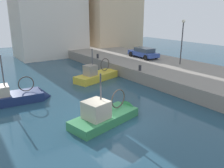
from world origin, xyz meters
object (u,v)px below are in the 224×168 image
Objects in this scene: mooring_bollard_mid at (140,68)px; quay_streetlamp at (182,35)px; fishing_boat_navy at (14,101)px; parked_car_blue at (144,53)px; fishing_boat_green at (108,118)px; fishing_boat_yellow at (99,78)px; mooring_bollard_north at (98,56)px.

quay_streetlamp is at bearing -3.14° from mooring_bollard_mid.
mooring_bollard_mid is 0.11× the size of quay_streetlamp.
quay_streetlamp is at bearing -5.78° from fishing_boat_navy.
fishing_boat_green is at bearing -140.03° from parked_car_blue.
quay_streetlamp is at bearing -22.90° from fishing_boat_yellow.
fishing_boat_navy is 17.97m from quay_streetlamp.
fishing_boat_green is 0.95× the size of fishing_boat_yellow.
quay_streetlamp reaches higher than fishing_boat_green.
fishing_boat_yellow reaches higher than fishing_boat_green.
fishing_boat_navy is at bearing -168.07° from parked_car_blue.
fishing_boat_navy is 1.33× the size of parked_car_blue.
fishing_boat_navy is 11.87m from mooring_bollard_mid.
fishing_boat_green is 15.50m from mooring_bollard_north.
mooring_bollard_mid is (7.51, 5.50, 1.29)m from fishing_boat_green.
fishing_boat_yellow reaches higher than mooring_bollard_mid.
mooring_bollard_north is at bearing 60.90° from fishing_boat_green.
fishing_boat_navy is (-8.88, -1.82, -0.01)m from fishing_boat_yellow.
mooring_bollard_north is (7.51, 13.50, 1.29)m from fishing_boat_green.
mooring_bollard_mid is (2.82, -3.27, 1.35)m from fishing_boat_yellow.
parked_car_blue is at bearing 12.30° from fishing_boat_yellow.
fishing_boat_yellow is at bearing 11.61° from fishing_boat_navy.
fishing_boat_navy reaches higher than mooring_bollard_north.
fishing_boat_navy is at bearing -150.74° from mooring_bollard_north.
fishing_boat_yellow is at bearing 61.85° from fishing_boat_green.
fishing_boat_navy is (-4.18, 6.94, -0.07)m from fishing_boat_green.
mooring_bollard_mid is at bearing 36.20° from fishing_boat_green.
mooring_bollard_mid and mooring_bollard_north have the same top height.
quay_streetlamp reaches higher than fishing_boat_yellow.
quay_streetlamp reaches higher than fishing_boat_navy.
fishing_boat_yellow is 9.06m from fishing_boat_navy.
fishing_boat_green is at bearing -143.80° from mooring_bollard_mid.
fishing_boat_navy is at bearing 121.07° from fishing_boat_green.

